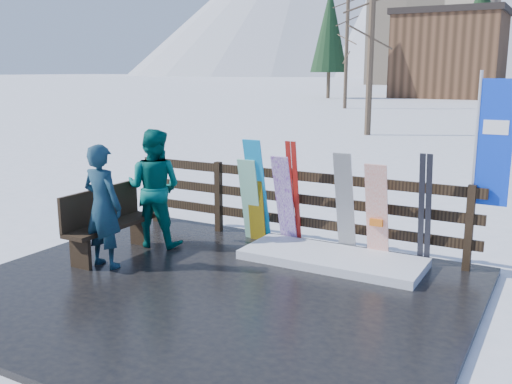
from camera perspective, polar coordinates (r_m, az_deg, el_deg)
The scene contains 16 objects.
ground at distance 7.08m, azimuth -4.54°, elevation -10.17°, with size 700.00×700.00×0.00m, color white.
deck at distance 7.07m, azimuth -4.55°, elevation -9.87°, with size 6.00×5.00×0.08m, color black.
fence at distance 8.69m, azimuth 3.44°, elevation -0.84°, with size 5.60×0.10×1.15m.
snow_patch at distance 7.96m, azimuth 7.60°, elevation -6.62°, with size 2.48×1.00×0.12m, color white.
bench at distance 8.36m, azimuth -14.67°, elevation -2.74°, with size 0.41×1.50×0.97m.
snowboard_0 at distance 8.67m, azimuth 0.12°, elevation 0.12°, with size 0.29×0.03×1.64m, color #149FE1.
snowboard_1 at distance 8.76m, azimuth -0.58°, elevation -0.80°, with size 0.30×0.03×1.31m, color white.
snowboard_2 at distance 8.71m, azimuth -0.05°, elevation -0.62°, with size 0.27×0.03×1.38m, color #DBB008.
snowboard_3 at distance 8.48m, azimuth 2.87°, elevation -0.90°, with size 0.27×0.03×1.44m, color white.
snowboard_4 at distance 8.11m, azimuth 8.87°, elevation -1.24°, with size 0.26×0.03×1.54m, color black.
snowboard_5 at distance 7.98m, azimuth 11.99°, elevation -2.02°, with size 0.30×0.03×1.41m, color white.
ski_pair_a at distance 8.47m, azimuth 3.78°, elevation -0.19°, with size 0.16×0.29×1.60m.
ski_pair_b at distance 7.87m, azimuth 16.53°, elevation -1.81°, with size 0.17×0.24×1.55m.
rental_flag at distance 7.80m, azimuth 22.32°, elevation 3.87°, with size 0.45×0.04×2.60m.
person_front at distance 7.82m, azimuth -15.09°, elevation -1.39°, with size 0.61×0.40×1.66m, color #17424C.
person_back at distance 8.63m, azimuth -10.15°, elevation 0.41°, with size 0.86×0.67×1.76m, color #04574F.
Camera 1 is at (3.67, -5.44, 2.67)m, focal length 40.00 mm.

